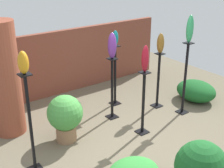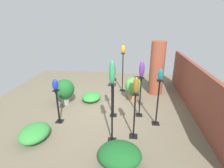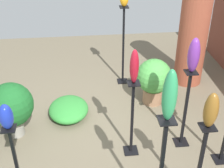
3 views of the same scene
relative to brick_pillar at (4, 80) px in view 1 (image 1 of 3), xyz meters
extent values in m
plane|color=#6B604C|center=(1.43, -1.78, -1.00)|extent=(8.00, 8.00, 0.00)
cube|color=brown|center=(1.43, 0.99, -0.28)|extent=(5.60, 0.12, 1.44)
cylinder|color=brown|center=(0.00, 0.00, 0.00)|extent=(0.54, 0.54, 2.00)
cube|color=black|center=(-0.10, -1.28, -0.24)|extent=(0.04, 0.04, 1.52)
cube|color=black|center=(-0.10, -1.28, 0.51)|extent=(0.16, 0.16, 0.02)
cube|color=black|center=(1.87, -1.43, -0.99)|extent=(0.20, 0.20, 0.01)
cube|color=black|center=(1.87, -1.43, -0.43)|extent=(0.04, 0.04, 1.15)
cube|color=black|center=(1.87, -1.43, 0.14)|extent=(0.16, 0.16, 0.02)
cube|color=black|center=(2.82, -0.83, -0.99)|extent=(0.20, 0.20, 0.01)
cube|color=black|center=(2.82, -0.83, -0.42)|extent=(0.04, 0.04, 1.15)
cube|color=black|center=(2.82, -0.83, 0.15)|extent=(0.16, 0.16, 0.02)
cube|color=black|center=(3.03, -1.34, -0.99)|extent=(0.20, 0.20, 0.01)
cube|color=black|center=(3.03, -1.34, -0.28)|extent=(0.04, 0.04, 1.45)
cube|color=black|center=(3.03, -1.34, 0.44)|extent=(0.16, 0.16, 0.02)
cube|color=black|center=(1.78, -0.66, -0.99)|extent=(0.20, 0.20, 0.01)
cube|color=black|center=(1.78, -0.66, -0.40)|extent=(0.04, 0.04, 1.21)
cube|color=black|center=(1.78, -0.66, 0.20)|extent=(0.16, 0.16, 0.02)
cube|color=black|center=(2.18, -0.21, -0.99)|extent=(0.20, 0.20, 0.01)
cube|color=black|center=(2.18, -0.21, -0.36)|extent=(0.04, 0.04, 1.28)
cube|color=black|center=(2.18, -0.21, 0.27)|extent=(0.16, 0.16, 0.02)
ellipsoid|color=orange|center=(-0.10, -1.28, 0.67)|extent=(0.14, 0.15, 0.31)
ellipsoid|color=maroon|center=(1.87, -1.43, 0.38)|extent=(0.13, 0.11, 0.46)
ellipsoid|color=brown|center=(2.82, -0.83, 0.35)|extent=(0.14, 0.15, 0.40)
ellipsoid|color=#2D9356|center=(3.03, -1.34, 0.70)|extent=(0.13, 0.13, 0.51)
ellipsoid|color=#6B2D8C|center=(1.78, -0.66, 0.44)|extent=(0.16, 0.15, 0.47)
ellipsoid|color=#0F727A|center=(2.18, -0.21, 0.43)|extent=(0.12, 0.13, 0.30)
cylinder|color=#936B4C|center=(0.66, -0.85, -0.87)|extent=(0.35, 0.35, 0.27)
sphere|color=#479942|center=(0.66, -0.85, -0.48)|extent=(0.60, 0.60, 0.60)
sphere|color=#195923|center=(1.31, -3.13, -0.45)|extent=(0.66, 0.66, 0.66)
ellipsoid|color=#195923|center=(3.71, -1.11, -0.79)|extent=(0.75, 0.89, 0.43)
camera|label=1|loc=(-1.44, -5.00, 1.95)|focal=50.00mm
camera|label=2|loc=(6.46, -0.94, 1.75)|focal=28.00mm
camera|label=3|loc=(5.19, -2.07, 2.16)|focal=50.00mm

